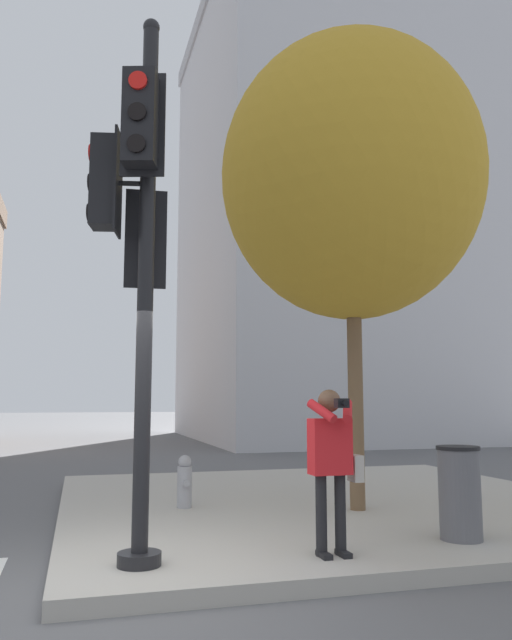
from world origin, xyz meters
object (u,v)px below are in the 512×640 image
person_photographer (332,455)px  fire_hydrant (185,482)px  street_tree (351,178)px  traffic_signal_pole (136,229)px  trash_bin (460,492)px

person_photographer → fire_hydrant: (-0.95, 3.08, -0.60)m
street_tree → fire_hydrant: bearing=160.2°
traffic_signal_pole → trash_bin: 4.42m
street_tree → person_photographer: bearing=-120.1°
traffic_signal_pole → fire_hydrant: traffic_signal_pole is taller
person_photographer → street_tree: 4.59m
traffic_signal_pole → person_photographer: size_ratio=3.33×
street_tree → trash_bin: bearing=-82.0°
street_tree → trash_bin: size_ratio=6.87×
trash_bin → fire_hydrant: bearing=132.1°
person_photographer → trash_bin: size_ratio=1.61×
traffic_signal_pole → person_photographer: traffic_signal_pole is taller
traffic_signal_pole → person_photographer: bearing=-4.6°
fire_hydrant → trash_bin: size_ratio=0.73×
traffic_signal_pole → trash_bin: size_ratio=5.37×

